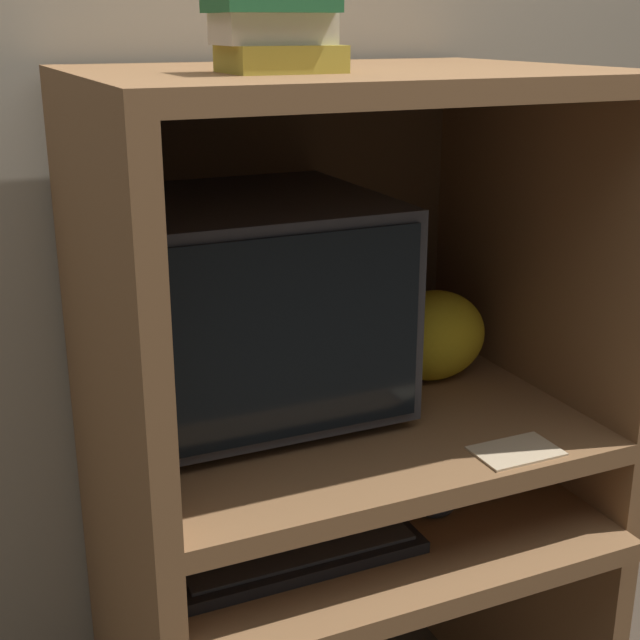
# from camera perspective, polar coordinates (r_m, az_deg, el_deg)

# --- Properties ---
(wall_back) EXTENTS (6.00, 0.06, 2.60)m
(wall_back) POSITION_cam_1_polar(r_m,az_deg,el_deg) (1.86, -3.96, 13.15)
(wall_back) COLOR gray
(wall_back) RESTS_ON ground_plane
(desk_base) EXTENTS (0.86, 0.71, 0.64)m
(desk_base) POSITION_cam_1_polar(r_m,az_deg,el_deg) (1.81, 1.83, -17.99)
(desk_base) COLOR brown
(desk_base) RESTS_ON ground_plane
(desk_monitor_shelf) EXTENTS (0.86, 0.67, 0.16)m
(desk_monitor_shelf) POSITION_cam_1_polar(r_m,az_deg,el_deg) (1.65, 1.31, -6.94)
(desk_monitor_shelf) COLOR brown
(desk_monitor_shelf) RESTS_ON desk_base
(hutch_upper) EXTENTS (0.86, 0.67, 0.60)m
(hutch_upper) POSITION_cam_1_polar(r_m,az_deg,el_deg) (1.55, 0.91, 8.19)
(hutch_upper) COLOR brown
(hutch_upper) RESTS_ON desk_monitor_shelf
(crt_monitor) EXTENTS (0.45, 0.45, 0.39)m
(crt_monitor) POSITION_cam_1_polar(r_m,az_deg,el_deg) (1.59, -4.40, 1.19)
(crt_monitor) COLOR #333338
(crt_monitor) RESTS_ON desk_monitor_shelf
(keyboard) EXTENTS (0.42, 0.16, 0.03)m
(keyboard) POSITION_cam_1_polar(r_m,az_deg,el_deg) (1.51, -1.65, -14.52)
(keyboard) COLOR black
(keyboard) RESTS_ON desk_base
(mouse) EXTENTS (0.07, 0.04, 0.03)m
(mouse) POSITION_cam_1_polar(r_m,az_deg,el_deg) (1.63, 7.52, -11.85)
(mouse) COLOR #28282B
(mouse) RESTS_ON desk_base
(snack_bag) EXTENTS (0.22, 0.16, 0.18)m
(snack_bag) POSITION_cam_1_polar(r_m,az_deg,el_deg) (1.76, 7.22, -0.98)
(snack_bag) COLOR gold
(snack_bag) RESTS_ON desk_monitor_shelf
(book_stack) EXTENTS (0.18, 0.14, 0.11)m
(book_stack) POSITION_cam_1_polar(r_m,az_deg,el_deg) (1.35, -2.90, 17.80)
(book_stack) COLOR gold
(book_stack) RESTS_ON hutch_upper
(paper_card) EXTENTS (0.14, 0.09, 0.00)m
(paper_card) POSITION_cam_1_polar(r_m,az_deg,el_deg) (1.51, 12.44, -8.20)
(paper_card) COLOR #CCB28C
(paper_card) RESTS_ON desk_monitor_shelf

